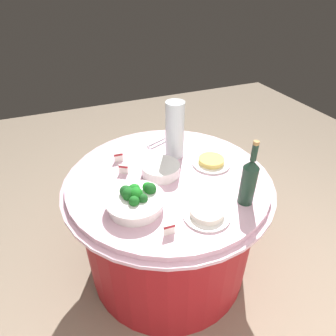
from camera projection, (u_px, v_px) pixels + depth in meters
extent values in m
plane|color=gray|center=(168.00, 261.00, 2.00)|extent=(6.00, 6.00, 0.00)
cylinder|color=maroon|center=(168.00, 226.00, 1.81)|extent=(1.01, 1.01, 0.69)
cylinder|color=#E0B2C6|center=(168.00, 181.00, 1.61)|extent=(1.16, 1.16, 0.02)
cylinder|color=#E0B2C6|center=(168.00, 178.00, 1.59)|extent=(1.10, 1.10, 0.03)
cylinder|color=white|center=(135.00, 204.00, 1.35)|extent=(0.26, 0.26, 0.05)
cylinder|color=white|center=(135.00, 199.00, 1.34)|extent=(0.28, 0.28, 0.01)
sphere|color=#19631E|center=(134.00, 201.00, 1.30)|extent=(0.05, 0.05, 0.05)
sphere|color=#19781E|center=(136.00, 194.00, 1.33)|extent=(0.07, 0.07, 0.07)
sphere|color=#19831E|center=(135.00, 189.00, 1.37)|extent=(0.05, 0.05, 0.05)
sphere|color=#19821E|center=(147.00, 187.00, 1.38)|extent=(0.05, 0.05, 0.05)
sphere|color=#19541E|center=(126.00, 191.00, 1.35)|extent=(0.06, 0.06, 0.06)
sphere|color=#19531E|center=(143.00, 199.00, 1.32)|extent=(0.05, 0.05, 0.05)
sphere|color=#195D1E|center=(129.00, 194.00, 1.33)|extent=(0.07, 0.07, 0.07)
sphere|color=#196D1E|center=(152.00, 189.00, 1.37)|extent=(0.05, 0.05, 0.05)
sphere|color=#19581E|center=(150.00, 189.00, 1.37)|extent=(0.06, 0.06, 0.06)
sphere|color=#19761E|center=(134.00, 190.00, 1.36)|extent=(0.06, 0.06, 0.06)
cylinder|color=white|center=(161.00, 173.00, 1.59)|extent=(0.21, 0.21, 0.01)
cylinder|color=white|center=(161.00, 172.00, 1.59)|extent=(0.21, 0.21, 0.01)
cylinder|color=white|center=(161.00, 170.00, 1.58)|extent=(0.21, 0.21, 0.01)
cylinder|color=white|center=(161.00, 169.00, 1.58)|extent=(0.21, 0.21, 0.01)
cylinder|color=white|center=(161.00, 167.00, 1.57)|extent=(0.21, 0.21, 0.01)
cylinder|color=white|center=(161.00, 166.00, 1.57)|extent=(0.21, 0.21, 0.01)
cylinder|color=#1A3325|center=(248.00, 185.00, 1.35)|extent=(0.07, 0.07, 0.20)
cone|color=#1A3325|center=(252.00, 164.00, 1.28)|extent=(0.07, 0.07, 0.04)
cylinder|color=#1A3325|center=(254.00, 153.00, 1.25)|extent=(0.03, 0.03, 0.08)
cylinder|color=#B2844C|center=(256.00, 143.00, 1.22)|extent=(0.03, 0.03, 0.02)
cylinder|color=silver|center=(175.00, 130.00, 1.67)|extent=(0.11, 0.11, 0.34)
sphere|color=#E5B26B|center=(171.00, 150.00, 1.73)|extent=(0.06, 0.06, 0.06)
sphere|color=#E5B26B|center=(177.00, 150.00, 1.73)|extent=(0.06, 0.06, 0.06)
sphere|color=#E5B26B|center=(175.00, 147.00, 1.76)|extent=(0.06, 0.06, 0.06)
sphere|color=#72C64C|center=(173.00, 143.00, 1.69)|extent=(0.06, 0.06, 0.06)
sphere|color=#72C64C|center=(178.00, 142.00, 1.71)|extent=(0.06, 0.06, 0.06)
sphere|color=#72C64C|center=(173.00, 140.00, 1.72)|extent=(0.06, 0.06, 0.06)
sphere|color=red|center=(175.00, 135.00, 1.66)|extent=(0.06, 0.06, 0.06)
sphere|color=red|center=(178.00, 133.00, 1.69)|extent=(0.06, 0.06, 0.06)
sphere|color=red|center=(172.00, 133.00, 1.69)|extent=(0.06, 0.06, 0.06)
sphere|color=#E5B26B|center=(177.00, 127.00, 1.63)|extent=(0.06, 0.06, 0.06)
sphere|color=#E5B26B|center=(176.00, 124.00, 1.66)|extent=(0.06, 0.06, 0.06)
sphere|color=#E5B26B|center=(171.00, 125.00, 1.65)|extent=(0.06, 0.06, 0.06)
cylinder|color=silver|center=(156.00, 142.00, 1.88)|extent=(0.15, 0.07, 0.01)
cylinder|color=silver|center=(160.00, 144.00, 1.86)|extent=(0.15, 0.07, 0.01)
sphere|color=silver|center=(149.00, 148.00, 1.82)|extent=(0.01, 0.01, 0.01)
cylinder|color=white|center=(211.00, 163.00, 1.67)|extent=(0.22, 0.22, 0.01)
cylinder|color=#EACC60|center=(211.00, 160.00, 1.66)|extent=(0.15, 0.15, 0.03)
cylinder|color=white|center=(207.00, 215.00, 1.32)|extent=(0.22, 0.22, 0.01)
cylinder|color=white|center=(207.00, 211.00, 1.31)|extent=(0.16, 0.16, 0.03)
cube|color=white|center=(123.00, 169.00, 1.58)|extent=(0.05, 0.03, 0.05)
cube|color=maroon|center=(123.00, 167.00, 1.57)|extent=(0.05, 0.03, 0.01)
cube|color=white|center=(119.00, 157.00, 1.69)|extent=(0.05, 0.01, 0.05)
cube|color=maroon|center=(118.00, 155.00, 1.68)|extent=(0.05, 0.01, 0.01)
cube|color=white|center=(169.00, 229.00, 1.22)|extent=(0.05, 0.01, 0.05)
cube|color=maroon|center=(169.00, 226.00, 1.21)|extent=(0.05, 0.01, 0.01)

